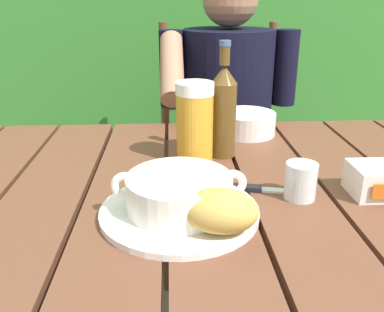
# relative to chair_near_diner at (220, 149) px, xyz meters

# --- Properties ---
(dining_table) EXTENTS (1.41, 0.98, 0.74)m
(dining_table) POSITION_rel_chair_near_diner_xyz_m (-0.14, -0.93, 0.17)
(dining_table) COLOR brown
(dining_table) RESTS_ON ground_plane
(chair_near_diner) EXTENTS (0.50, 0.48, 0.99)m
(chair_near_diner) POSITION_rel_chair_near_diner_xyz_m (0.00, 0.00, 0.00)
(chair_near_diner) COLOR brown
(chair_near_diner) RESTS_ON ground_plane
(person_eating) EXTENTS (0.48, 0.47, 1.19)m
(person_eating) POSITION_rel_chair_near_diner_xyz_m (-0.00, -0.20, 0.22)
(person_eating) COLOR black
(person_eating) RESTS_ON ground_plane
(serving_plate) EXTENTS (0.28, 0.28, 0.01)m
(serving_plate) POSITION_rel_chair_near_diner_xyz_m (-0.19, -0.99, 0.26)
(serving_plate) COLOR white
(serving_plate) RESTS_ON dining_table
(soup_bowl) EXTENTS (0.23, 0.18, 0.07)m
(soup_bowl) POSITION_rel_chair_near_diner_xyz_m (-0.19, -0.99, 0.30)
(soup_bowl) COLOR white
(soup_bowl) RESTS_ON serving_plate
(bread_roll) EXTENTS (0.14, 0.11, 0.07)m
(bread_roll) POSITION_rel_chair_near_diner_xyz_m (-0.13, -1.06, 0.30)
(bread_roll) COLOR #BE9745
(bread_roll) RESTS_ON serving_plate
(beer_glass) EXTENTS (0.08, 0.08, 0.18)m
(beer_glass) POSITION_rel_chair_near_diner_xyz_m (-0.15, -0.74, 0.34)
(beer_glass) COLOR gold
(beer_glass) RESTS_ON dining_table
(beer_bottle) EXTENTS (0.06, 0.06, 0.27)m
(beer_bottle) POSITION_rel_chair_near_diner_xyz_m (-0.09, -0.71, 0.36)
(beer_bottle) COLOR #563C19
(beer_bottle) RESTS_ON dining_table
(water_glass_small) EXTENTS (0.06, 0.06, 0.07)m
(water_glass_small) POSITION_rel_chair_near_diner_xyz_m (0.03, -0.94, 0.29)
(water_glass_small) COLOR silver
(water_glass_small) RESTS_ON dining_table
(butter_tub) EXTENTS (0.12, 0.09, 0.06)m
(butter_tub) POSITION_rel_chair_near_diner_xyz_m (0.19, -0.93, 0.28)
(butter_tub) COLOR white
(butter_tub) RESTS_ON dining_table
(table_knife) EXTENTS (0.16, 0.05, 0.01)m
(table_knife) POSITION_rel_chair_near_diner_xyz_m (-0.04, -0.91, 0.26)
(table_knife) COLOR silver
(table_knife) RESTS_ON dining_table
(diner_bowl) EXTENTS (0.16, 0.16, 0.06)m
(diner_bowl) POSITION_rel_chair_near_diner_xyz_m (0.00, -0.55, 0.28)
(diner_bowl) COLOR white
(diner_bowl) RESTS_ON dining_table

